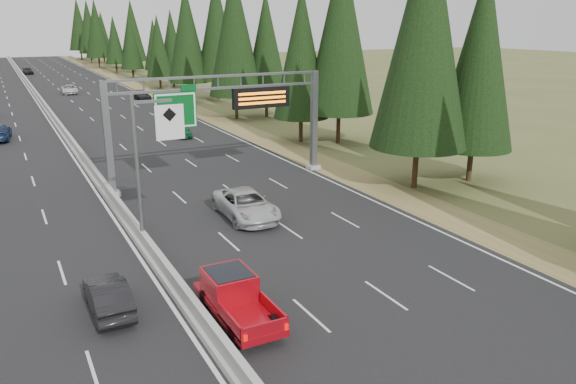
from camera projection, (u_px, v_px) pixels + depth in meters
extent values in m
cube|color=black|center=(46.00, 109.00, 76.49)|extent=(32.00, 260.00, 0.08)
cube|color=olive|center=(173.00, 101.00, 84.36)|extent=(3.60, 260.00, 0.06)
cube|color=#9C9B96|center=(45.00, 108.00, 76.43)|extent=(0.70, 260.00, 0.30)
cube|color=#9C9B96|center=(45.00, 105.00, 76.32)|extent=(0.30, 260.00, 0.60)
cube|color=slate|center=(108.00, 140.00, 37.32)|extent=(0.45, 0.45, 7.80)
cube|color=#9C9B96|center=(113.00, 193.00, 38.41)|extent=(0.90, 0.90, 0.30)
cube|color=slate|center=(314.00, 121.00, 44.32)|extent=(0.45, 0.45, 7.80)
cube|color=#9C9B96|center=(313.00, 167.00, 45.42)|extent=(0.90, 0.90, 0.30)
cube|color=slate|center=(218.00, 76.00, 39.71)|extent=(15.85, 0.35, 0.16)
cube|color=slate|center=(218.00, 88.00, 39.95)|extent=(15.85, 0.35, 0.16)
cube|color=#054C19|center=(176.00, 110.00, 38.68)|extent=(3.00, 0.10, 2.50)
cube|color=silver|center=(176.00, 111.00, 38.63)|extent=(2.85, 0.02, 2.35)
cube|color=#054C19|center=(188.00, 88.00, 38.69)|extent=(1.10, 0.10, 0.45)
cube|color=black|center=(261.00, 98.00, 41.37)|extent=(4.50, 0.40, 1.50)
cube|color=orange|center=(262.00, 93.00, 41.08)|extent=(3.80, 0.02, 0.18)
cube|color=orange|center=(263.00, 98.00, 41.18)|extent=(3.80, 0.02, 0.18)
cube|color=orange|center=(263.00, 103.00, 41.28)|extent=(3.80, 0.02, 0.18)
cylinder|color=slate|center=(138.00, 173.00, 28.65)|extent=(0.20, 0.20, 8.00)
cube|color=#9C9B96|center=(143.00, 244.00, 29.79)|extent=(0.50, 0.50, 0.20)
cube|color=slate|center=(152.00, 101.00, 28.04)|extent=(2.00, 0.15, 0.15)
cube|color=silver|center=(170.00, 122.00, 28.62)|extent=(1.50, 0.06, 1.80)
cylinder|color=black|center=(415.00, 167.00, 40.22)|extent=(0.40, 0.40, 3.01)
cone|color=black|center=(425.00, 31.00, 37.48)|extent=(6.77, 6.77, 15.79)
cylinder|color=black|center=(470.00, 164.00, 41.99)|extent=(0.40, 0.40, 2.51)
cone|color=black|center=(480.00, 57.00, 39.71)|extent=(5.65, 5.65, 13.18)
cylinder|color=black|center=(301.00, 130.00, 55.78)|extent=(0.40, 0.40, 2.41)
cone|color=black|center=(301.00, 52.00, 53.58)|extent=(5.43, 5.43, 12.66)
cylinder|color=black|center=(338.00, 128.00, 55.26)|extent=(0.40, 0.40, 2.96)
cone|color=black|center=(341.00, 30.00, 52.57)|extent=(6.67, 6.67, 15.55)
cylinder|color=black|center=(236.00, 107.00, 68.96)|extent=(0.40, 0.40, 2.88)
cone|color=black|center=(234.00, 31.00, 66.34)|extent=(6.48, 6.48, 15.12)
cylinder|color=black|center=(267.00, 107.00, 70.39)|extent=(0.40, 0.40, 2.43)
cone|color=black|center=(266.00, 45.00, 68.17)|extent=(5.48, 5.48, 12.78)
cylinder|color=black|center=(190.00, 91.00, 85.42)|extent=(0.40, 0.40, 2.71)
cone|color=black|center=(187.00, 33.00, 82.95)|extent=(6.09, 6.09, 14.22)
cylinder|color=black|center=(219.00, 90.00, 86.30)|extent=(0.40, 0.40, 2.91)
cone|color=black|center=(217.00, 28.00, 83.66)|extent=(6.54, 6.54, 15.26)
cylinder|color=black|center=(160.00, 82.00, 100.84)|extent=(0.40, 0.40, 2.04)
cone|color=black|center=(158.00, 46.00, 98.98)|extent=(4.59, 4.59, 10.71)
cylinder|color=black|center=(174.00, 81.00, 103.21)|extent=(0.40, 0.40, 2.19)
cone|color=black|center=(171.00, 42.00, 101.22)|extent=(4.93, 4.93, 11.49)
cylinder|color=black|center=(133.00, 74.00, 116.88)|extent=(0.40, 0.40, 2.08)
cone|color=black|center=(131.00, 42.00, 114.99)|extent=(4.67, 4.67, 10.91)
cylinder|color=black|center=(156.00, 75.00, 116.33)|extent=(0.40, 0.40, 1.94)
cone|color=black|center=(154.00, 44.00, 114.57)|extent=(4.37, 4.37, 10.19)
cylinder|color=black|center=(117.00, 68.00, 130.98)|extent=(0.40, 0.40, 2.06)
cone|color=black|center=(114.00, 40.00, 129.10)|extent=(4.65, 4.65, 10.84)
cylinder|color=black|center=(135.00, 67.00, 132.41)|extent=(0.40, 0.40, 2.63)
cone|color=black|center=(132.00, 30.00, 130.01)|extent=(5.92, 5.92, 13.82)
cylinder|color=black|center=(99.00, 63.00, 143.74)|extent=(0.40, 0.40, 2.71)
cone|color=black|center=(96.00, 28.00, 141.27)|extent=(6.11, 6.11, 14.25)
cylinder|color=black|center=(116.00, 64.00, 145.89)|extent=(0.40, 0.40, 1.97)
cone|color=black|center=(114.00, 39.00, 144.10)|extent=(4.44, 4.44, 10.36)
cylinder|color=black|center=(91.00, 58.00, 161.62)|extent=(0.40, 0.40, 2.80)
cone|color=black|center=(88.00, 27.00, 159.08)|extent=(6.30, 6.30, 14.69)
cylinder|color=black|center=(104.00, 59.00, 161.63)|extent=(0.40, 0.40, 2.31)
cone|color=black|center=(102.00, 33.00, 159.53)|extent=(5.20, 5.20, 12.14)
cylinder|color=black|center=(82.00, 55.00, 175.63)|extent=(0.40, 0.40, 2.94)
cone|color=black|center=(78.00, 24.00, 172.96)|extent=(6.62, 6.62, 15.45)
cylinder|color=black|center=(92.00, 56.00, 178.65)|extent=(0.40, 0.40, 1.97)
cone|color=black|center=(90.00, 36.00, 176.86)|extent=(4.43, 4.43, 10.34)
imported|color=silver|center=(246.00, 205.00, 33.90)|extent=(2.91, 5.98, 1.64)
cylinder|color=black|center=(234.00, 335.00, 20.64)|extent=(0.29, 0.76, 0.76)
cylinder|color=black|center=(274.00, 324.00, 21.35)|extent=(0.29, 0.76, 0.76)
cylinder|color=black|center=(206.00, 299.00, 23.30)|extent=(0.29, 0.76, 0.76)
cylinder|color=black|center=(242.00, 291.00, 24.02)|extent=(0.29, 0.76, 0.76)
cube|color=#A00914|center=(238.00, 307.00, 22.33)|extent=(1.90, 5.33, 0.29)
cube|color=#A00914|center=(229.00, 284.00, 22.86)|extent=(1.81, 2.09, 1.05)
cube|color=black|center=(229.00, 277.00, 22.78)|extent=(1.62, 1.81, 0.52)
cube|color=#A00914|center=(230.00, 322.00, 20.62)|extent=(0.10, 2.28, 0.57)
cube|color=#A00914|center=(274.00, 310.00, 21.42)|extent=(0.10, 2.28, 0.57)
cube|color=#A00914|center=(265.00, 330.00, 20.05)|extent=(1.90, 0.10, 0.57)
imported|color=#166336|center=(182.00, 131.00, 57.89)|extent=(1.73, 3.84, 1.28)
imported|color=#500B19|center=(185.00, 113.00, 68.60)|extent=(1.65, 4.19, 1.36)
imported|color=black|center=(142.00, 95.00, 85.44)|extent=(1.99, 4.56, 1.30)
imported|color=silver|center=(70.00, 89.00, 92.50)|extent=(2.71, 5.31, 1.44)
imported|color=black|center=(28.00, 71.00, 126.69)|extent=(2.29, 4.84, 1.60)
imported|color=black|center=(108.00, 296.00, 22.91)|extent=(1.47, 4.22, 1.39)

